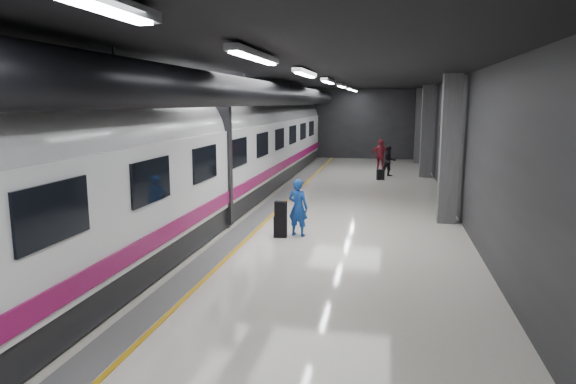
{
  "coord_description": "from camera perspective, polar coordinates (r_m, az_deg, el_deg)",
  "views": [
    {
      "loc": [
        2.74,
        -14.17,
        3.66
      ],
      "look_at": [
        0.3,
        -1.75,
        1.44
      ],
      "focal_mm": 32.0,
      "sensor_mm": 36.0,
      "label": 1
    }
  ],
  "objects": [
    {
      "name": "traveler_far_a",
      "position": [
        26.14,
        11.15,
        3.4
      ],
      "size": [
        0.93,
        0.86,
        1.55
      ],
      "primitive_type": "imported",
      "rotation": [
        0.0,
        0.0,
        0.45
      ],
      "color": "black",
      "rests_on": "ground"
    },
    {
      "name": "suitcase_main",
      "position": [
        14.11,
        -0.85,
        -3.88
      ],
      "size": [
        0.37,
        0.25,
        0.58
      ],
      "primitive_type": "cube",
      "rotation": [
        0.0,
        0.0,
        0.09
      ],
      "color": "black",
      "rests_on": "ground"
    },
    {
      "name": "ground",
      "position": [
        14.89,
        0.18,
        -4.3
      ],
      "size": [
        40.0,
        40.0,
        0.0
      ],
      "primitive_type": "plane",
      "color": "silver",
      "rests_on": "ground"
    },
    {
      "name": "platform_hall",
      "position": [
        15.43,
        -0.19,
        9.48
      ],
      "size": [
        10.02,
        40.02,
        4.51
      ],
      "color": "black",
      "rests_on": "ground"
    },
    {
      "name": "shoulder_bag",
      "position": [
        13.98,
        -0.82,
        -1.9
      ],
      "size": [
        0.33,
        0.2,
        0.43
      ],
      "primitive_type": "cube",
      "rotation": [
        0.0,
        0.0,
        -0.08
      ],
      "color": "black",
      "rests_on": "suitcase_main"
    },
    {
      "name": "suitcase_far",
      "position": [
        24.97,
        10.23,
        1.91
      ],
      "size": [
        0.39,
        0.32,
        0.5
      ],
      "primitive_type": "cube",
      "rotation": [
        0.0,
        0.0,
        0.33
      ],
      "color": "black",
      "rests_on": "ground"
    },
    {
      "name": "traveler_far_b",
      "position": [
        27.37,
        10.22,
        3.96
      ],
      "size": [
        1.05,
        0.45,
        1.78
      ],
      "primitive_type": "imported",
      "rotation": [
        0.0,
        0.0,
        0.02
      ],
      "color": "maroon",
      "rests_on": "ground"
    },
    {
      "name": "traveler_main",
      "position": [
        14.17,
        1.12,
        -1.73
      ],
      "size": [
        0.66,
        0.53,
        1.59
      ],
      "primitive_type": "imported",
      "rotation": [
        0.0,
        0.0,
        2.86
      ],
      "color": "#1745AE",
      "rests_on": "ground"
    },
    {
      "name": "train",
      "position": [
        15.46,
        -11.74,
        3.82
      ],
      "size": [
        3.05,
        38.0,
        4.05
      ],
      "color": "black",
      "rests_on": "ground"
    }
  ]
}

